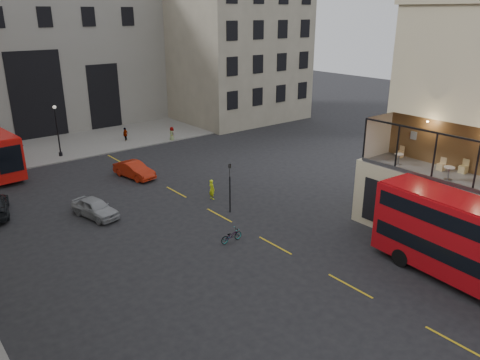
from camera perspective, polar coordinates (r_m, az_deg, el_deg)
ground at (r=28.18m, az=15.84°, el=-10.95°), size 140.00×140.00×0.00m
host_building_main at (r=33.78m, az=27.18°, el=6.95°), size 7.26×11.40×15.10m
host_frontage at (r=32.30m, az=23.04°, el=-3.29°), size 3.00×11.00×4.50m
cafe_floor at (r=31.53m, az=23.59°, el=0.56°), size 3.00×10.00×0.10m
gateway at (r=63.45m, az=-25.35°, el=13.79°), size 35.00×10.60×18.00m
building_right at (r=67.03m, az=-1.66°, el=16.70°), size 16.60×18.60×20.00m
pavement_far at (r=55.17m, az=-22.32°, el=3.63°), size 40.00×12.00×0.12m
traffic_light_near at (r=34.01m, az=-1.25°, el=-0.18°), size 0.16×0.20×3.80m
street_lamp_b at (r=50.88m, az=-21.30°, el=5.22°), size 0.36×0.36×5.33m
car_a at (r=35.45m, az=-17.25°, el=-3.25°), size 2.55×4.38×1.40m
car_b at (r=42.87m, az=-12.77°, el=1.20°), size 2.33×4.59×1.44m
bicycle at (r=30.43m, az=-1.06°, el=-6.80°), size 1.63×0.57×0.85m
cyclist at (r=37.07m, az=-3.47°, el=-1.14°), size 0.40×0.60×1.63m
pedestrian_b at (r=51.69m, az=-25.13°, el=3.13°), size 1.07×1.28×1.71m
pedestrian_c at (r=55.28m, az=-13.80°, el=5.40°), size 1.02×0.85×1.63m
pedestrian_d at (r=54.56m, az=-8.31°, el=5.58°), size 0.62×0.86×1.63m
cafe_table_mid at (r=30.45m, az=24.11°, el=0.99°), size 0.64×0.64×0.80m
cafe_table_far at (r=32.36m, az=18.80°, el=2.62°), size 0.57×0.57×0.71m
cafe_chair_b at (r=32.20m, az=25.58°, el=1.24°), size 0.47×0.47×0.88m
cafe_chair_c at (r=32.15m, az=23.32°, el=1.52°), size 0.42×0.42×0.83m
cafe_chair_d at (r=34.08m, az=18.92°, el=3.04°), size 0.42×0.42×0.79m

